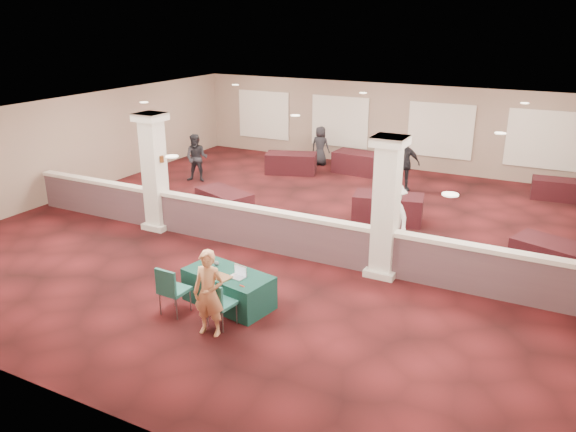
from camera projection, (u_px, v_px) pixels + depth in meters
The scene contains 32 objects.
ground at pixel (295, 231), 15.44m from camera, with size 16.00×16.00×0.00m, color #4E1316.
wall_back at pixel (388, 126), 21.59m from camera, with size 16.00×0.04×3.20m, color gray.
wall_front at pixel (50, 305), 8.21m from camera, with size 16.00×0.04×3.20m, color gray.
wall_left at pixel (77, 145), 18.37m from camera, with size 0.04×16.00×3.20m, color gray.
ceiling at pixel (295, 115), 14.36m from camera, with size 16.00×16.00×0.02m, color white.
partition_wall at pixel (268, 229), 13.99m from camera, with size 15.60×0.28×1.10m.
column_left at pixel (155, 171), 15.15m from camera, with size 0.72×0.72×3.20m.
column_right at pixel (386, 207), 12.33m from camera, with size 0.72×0.72×3.20m.
sconce_left at pixel (145, 157), 15.15m from camera, with size 0.12×0.12×0.18m.
sconce_right at pixel (162, 159), 14.91m from camera, with size 0.12×0.12×0.18m.
near_table at pixel (229, 288), 11.44m from camera, with size 1.82×0.91×0.70m, color #0D3227.
conf_chair_main at pixel (218, 301), 10.51m from camera, with size 0.54×0.54×0.94m.
conf_chair_side at pixel (171, 287), 10.93m from camera, with size 0.53×0.54×1.02m.
woman at pixel (209, 293), 10.21m from camera, with size 0.60×0.40×1.66m, color #EDAB67.
far_table_front_left at pixel (224, 203), 16.65m from camera, with size 1.79×0.89×0.73m, color black.
far_table_front_center at pixel (388, 208), 16.08m from camera, with size 1.94×0.97×0.79m, color black.
far_table_front_right at pixel (556, 259), 12.75m from camera, with size 1.87×0.93×0.76m, color black.
far_table_back_left at pixel (291, 163), 21.04m from camera, with size 1.85×0.93×0.75m, color black.
far_table_back_center at pixel (360, 163), 20.97m from camera, with size 1.96×0.98×0.79m, color black.
far_table_back_right at pixel (558, 189), 18.04m from camera, with size 1.61×0.80×0.65m, color black.
attendee_a at pixel (197, 158), 19.82m from camera, with size 0.81×0.45×1.70m, color black.
attendee_b at pixel (393, 217), 13.96m from camera, with size 1.13×0.52×1.76m, color beige.
attendee_c at pixel (403, 164), 18.74m from camera, with size 1.08×0.52×1.84m, color black.
attendee_d at pixel (320, 146), 22.07m from camera, with size 0.75×0.41×1.53m, color black.
laptop_base at pixel (237, 277), 11.11m from camera, with size 0.32×0.22×0.02m, color silver.
laptop_screen at pixel (241, 270), 11.16m from camera, with size 0.32×0.01×0.21m, color silver.
screen_glow at pixel (240, 271), 11.16m from camera, with size 0.29×0.00×0.18m, color silver.
knitting at pixel (221, 277), 11.11m from camera, with size 0.38×0.29×0.03m, color #B8641D.
yarn_cream at pixel (206, 265), 11.53m from camera, with size 0.11×0.11×0.11m, color beige.
yarn_red at pixel (206, 262), 11.72m from camera, with size 0.10×0.10×0.10m, color maroon.
yarn_grey at pixel (216, 263), 11.63m from camera, with size 0.10×0.10×0.10m, color #49494D.
scissors at pixel (242, 286), 10.76m from camera, with size 0.12×0.03×0.01m, color red.
Camera 1 is at (6.46, -12.87, 5.60)m, focal length 35.00 mm.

